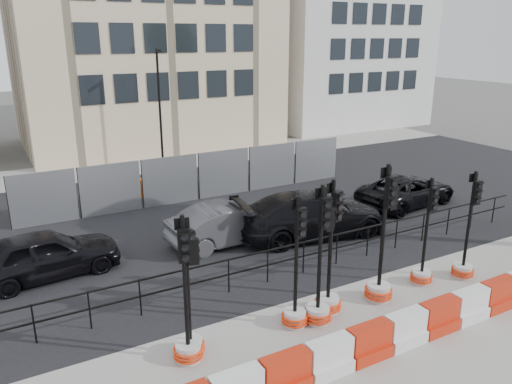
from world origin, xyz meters
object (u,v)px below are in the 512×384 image
traffic_signal_d (319,292)px  car_c (311,215)px  traffic_signal_a (190,328)px  car_a (45,254)px  traffic_signal_h (465,257)px

traffic_signal_d → car_c: bearing=59.5°
traffic_signal_a → car_c: size_ratio=0.57×
traffic_signal_d → car_a: traffic_signal_d is taller
car_a → car_c: (8.37, -1.14, 0.07)m
traffic_signal_d → car_a: (-5.38, 5.72, -0.12)m
traffic_signal_a → car_a: (-2.23, 5.42, 0.05)m
traffic_signal_d → car_c: 5.47m
car_a → traffic_signal_d: bearing=-142.2°
traffic_signal_a → traffic_signal_d: size_ratio=0.91×
car_a → traffic_signal_a: bearing=-163.1°
traffic_signal_d → car_c: size_ratio=0.62×
car_a → traffic_signal_h: bearing=-124.7°
traffic_signal_d → car_a: bearing=135.9°
traffic_signal_a → traffic_signal_h: 8.16m
traffic_signal_h → car_c: size_ratio=0.56×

